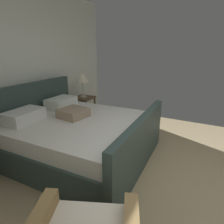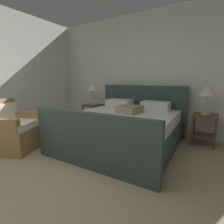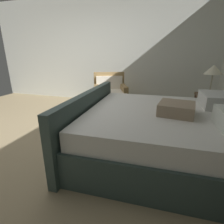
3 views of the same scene
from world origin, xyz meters
name	(u,v)px [view 1 (image 1 of 3)]	position (x,y,z in m)	size (l,w,h in m)	color
ground_plane	(208,197)	(0.00, 0.00, -0.01)	(5.03, 6.31, 0.02)	#958260
wall_back	(13,66)	(0.00, 3.22, 1.40)	(5.15, 0.12, 2.80)	silver
bed	(77,135)	(0.06, 1.98, 0.35)	(2.07, 2.21, 1.12)	#2F3F3B
nightstand_right	(84,105)	(1.38, 2.80, 0.40)	(0.44, 0.44, 0.60)	#513924
table_lamp_right	(82,78)	(1.38, 2.80, 1.04)	(0.31, 0.31, 0.56)	#B7B293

